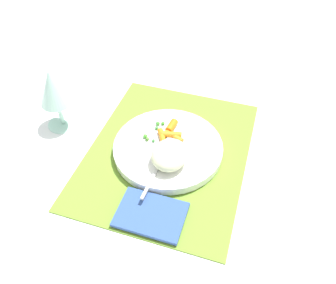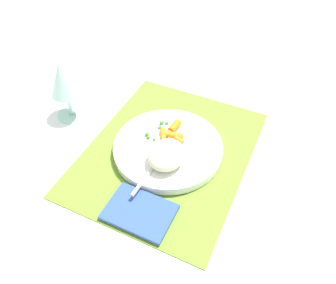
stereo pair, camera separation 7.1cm
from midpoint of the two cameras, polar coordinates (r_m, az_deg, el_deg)
ground_plane at (r=0.79m, az=-2.57°, el=-1.93°), size 2.40×2.40×0.00m
placemat at (r=0.79m, az=-2.58°, el=-1.78°), size 0.45×0.36×0.01m
plate at (r=0.78m, az=-2.61°, el=-1.14°), size 0.25×0.25×0.02m
rice_mound at (r=0.72m, az=-2.52°, el=-2.31°), size 0.09×0.08×0.04m
carrot_portion at (r=0.79m, az=-2.30°, el=1.40°), size 0.09×0.07×0.02m
pea_scatter at (r=0.78m, az=-3.30°, el=0.75°), size 0.08×0.09×0.01m
fork at (r=0.74m, az=-3.89°, el=-2.68°), size 0.19×0.02×0.01m
wine_glass at (r=0.84m, az=-21.12°, el=8.19°), size 0.08×0.08×0.16m
napkin at (r=0.68m, az=-5.95°, el=-12.21°), size 0.09×0.13×0.01m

